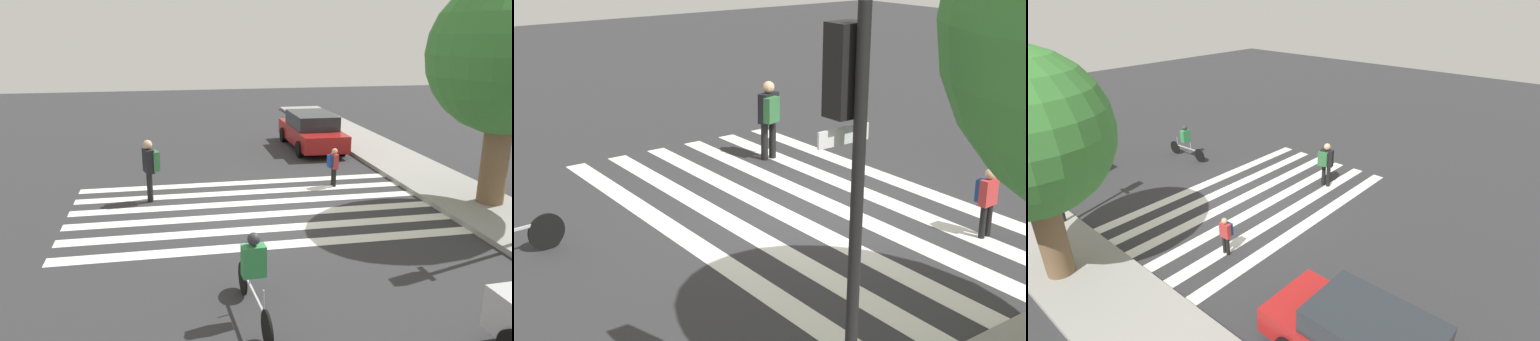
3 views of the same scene
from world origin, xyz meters
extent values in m
plane|color=#2D2D30|center=(0.00, 0.00, 0.00)|extent=(60.00, 60.00, 0.00)
cube|color=silver|center=(-2.50, 0.00, 0.00)|extent=(0.45, 10.00, 0.01)
cube|color=silver|center=(-1.50, 0.00, 0.00)|extent=(0.45, 10.00, 0.01)
cube|color=silver|center=(-0.50, 0.00, 0.00)|extent=(0.45, 10.00, 0.01)
cube|color=silver|center=(0.50, 0.00, 0.00)|extent=(0.45, 10.00, 0.01)
cube|color=silver|center=(1.50, 0.00, 0.00)|extent=(0.45, 10.00, 0.01)
cube|color=silver|center=(2.50, 0.00, 0.00)|extent=(0.45, 10.00, 0.01)
cylinder|color=black|center=(3.72, 5.39, 2.23)|extent=(0.12, 0.12, 4.46)
cube|color=black|center=(3.72, 5.18, 3.84)|extent=(0.32, 0.26, 0.84)
cube|color=silver|center=(3.72, 5.18, 3.24)|extent=(0.60, 0.02, 0.16)
sphere|color=#590F0F|center=(3.72, 5.02, 4.07)|extent=(0.15, 0.15, 0.15)
sphere|color=#59470F|center=(3.72, 5.02, 3.84)|extent=(0.15, 0.15, 0.15)
sphere|color=#26D83F|center=(3.72, 5.02, 3.61)|extent=(0.15, 0.15, 0.15)
cylinder|color=black|center=(-1.38, -2.82, 0.43)|extent=(0.16, 0.16, 0.86)
cylinder|color=black|center=(-1.16, -2.82, 0.43)|extent=(0.16, 0.16, 0.86)
cube|color=black|center=(-1.27, -2.82, 1.20)|extent=(0.55, 0.36, 0.68)
sphere|color=tan|center=(-1.27, -2.82, 1.67)|extent=(0.27, 0.27, 0.27)
cube|color=#2D6638|center=(-1.21, -2.63, 1.20)|extent=(0.41, 0.28, 0.57)
cylinder|color=black|center=(-1.74, 2.92, 0.29)|extent=(0.11, 0.11, 0.59)
cylinder|color=black|center=(-1.59, 2.92, 0.29)|extent=(0.11, 0.11, 0.59)
cube|color=#B73333|center=(-1.66, 2.92, 0.82)|extent=(0.35, 0.18, 0.46)
sphere|color=tan|center=(-1.66, 2.92, 1.14)|extent=(0.18, 0.18, 0.18)
cube|color=navy|center=(-1.67, 2.78, 0.82)|extent=(0.26, 0.14, 0.39)
cylinder|color=black|center=(4.55, -1.02, 0.31)|extent=(0.63, 0.08, 0.63)
camera|label=1|loc=(12.90, -2.33, 4.77)|focal=35.00mm
camera|label=2|loc=(7.93, 9.79, 5.01)|focal=50.00mm
camera|label=3|loc=(-9.46, 9.35, 7.30)|focal=28.00mm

